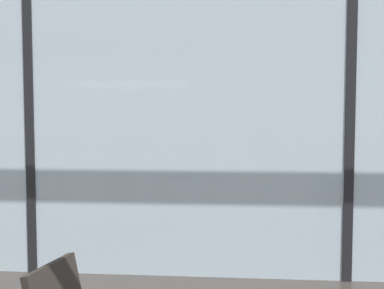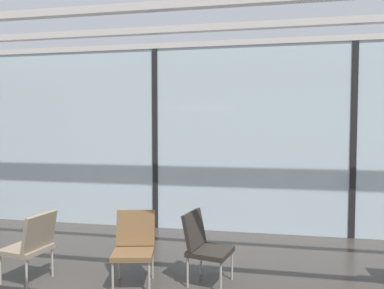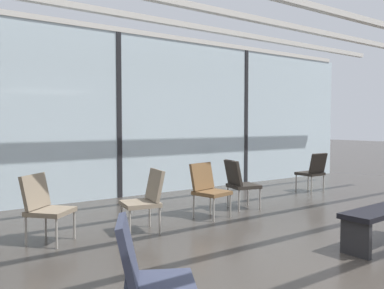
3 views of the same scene
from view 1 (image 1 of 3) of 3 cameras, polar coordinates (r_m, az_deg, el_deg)
glass_curtain_wall at (r=5.30m, az=-20.06°, el=2.37°), size 14.00×0.08×3.36m
window_mullion_1 at (r=5.30m, az=-20.06°, el=2.37°), size 0.10×0.12×3.36m
window_mullion_2 at (r=4.99m, az=19.63°, el=2.32°), size 0.10×0.12×3.36m
parked_airplane at (r=10.27m, az=-4.10°, el=4.07°), size 11.60×3.72×3.72m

